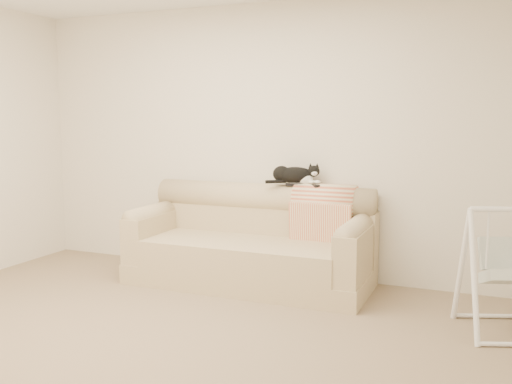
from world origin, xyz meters
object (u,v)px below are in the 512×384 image
(sofa, at_px, (252,245))
(baby_swing, at_px, (504,270))
(remote_a, at_px, (295,184))
(remote_b, at_px, (314,185))
(tuxedo_cat, at_px, (295,175))

(sofa, relative_size, baby_swing, 2.41)
(remote_a, relative_size, remote_b, 1.17)
(baby_swing, bearing_deg, remote_a, 158.99)
(remote_a, bearing_deg, baby_swing, -21.01)
(remote_b, distance_m, tuxedo_cat, 0.21)
(sofa, height_order, remote_b, remote_b)
(sofa, xyz_separation_m, baby_swing, (2.13, -0.47, 0.10))
(remote_b, bearing_deg, tuxedo_cat, 177.64)
(tuxedo_cat, xyz_separation_m, baby_swing, (1.80, -0.70, -0.54))
(sofa, height_order, remote_a, remote_a)
(remote_b, relative_size, baby_swing, 0.17)
(baby_swing, bearing_deg, remote_b, 156.68)
(remote_a, bearing_deg, tuxedo_cat, 126.72)
(tuxedo_cat, relative_size, baby_swing, 0.54)
(remote_a, height_order, remote_b, remote_a)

